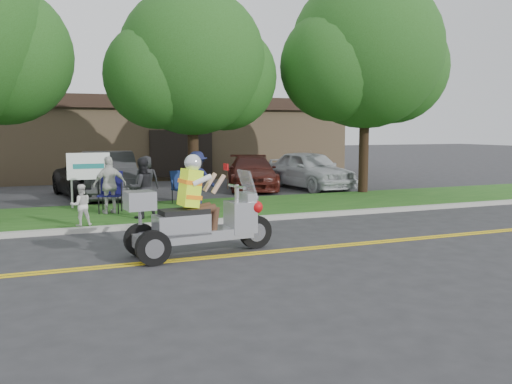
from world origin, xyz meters
name	(u,v)px	position (x,y,z in m)	size (l,w,h in m)	color
ground	(261,247)	(0.00, 0.00, 0.00)	(120.00, 120.00, 0.00)	#28282B
centerline_near	(272,253)	(0.00, -0.58, 0.01)	(60.00, 0.10, 0.01)	gold
centerline_far	(269,251)	(0.00, -0.42, 0.01)	(60.00, 0.10, 0.01)	gold
curb	(217,221)	(0.00, 3.05, 0.06)	(60.00, 0.25, 0.12)	#A8A89E
grass_verge	(195,210)	(0.00, 5.20, 0.06)	(60.00, 4.00, 0.10)	#164713
commercial_building	(163,137)	(2.00, 18.98, 2.01)	(18.00, 8.20, 4.00)	#9E7F5B
tree_mid	(193,68)	(0.55, 7.23, 4.43)	(5.88, 4.80, 7.05)	#332114
tree_right	(367,58)	(7.06, 7.03, 5.03)	(6.86, 5.60, 8.07)	#332114
business_sign	(89,169)	(-2.90, 6.60, 1.26)	(1.25, 0.06, 1.75)	silver
trike_scooter	(196,220)	(-1.46, -0.19, 0.69)	(3.03, 1.06, 1.98)	black
lawn_chair_a	(111,189)	(-2.40, 5.41, 0.76)	(0.78, 0.79, 1.16)	black
lawn_chair_b	(180,185)	(-0.12, 6.55, 0.68)	(0.66, 0.68, 1.03)	black
spectator_adult_mid	(142,188)	(-1.76, 4.04, 0.91)	(0.78, 0.61, 1.61)	black
spectator_adult_right	(110,185)	(-2.46, 5.15, 0.91)	(0.94, 0.39, 1.60)	silver
spectator_chair_a	(197,179)	(0.18, 5.59, 0.95)	(1.09, 0.62, 1.68)	#181B42
spectator_chair_b	(146,180)	(-1.21, 6.45, 0.88)	(0.75, 0.49, 1.54)	black
child_right	(81,205)	(-3.36, 3.40, 0.62)	(0.50, 0.39, 1.02)	silver
parked_car_left	(109,175)	(-2.00, 9.40, 0.83)	(1.75, 5.02, 1.65)	#333336
parked_car_mid	(93,180)	(-2.50, 9.98, 0.63)	(2.10, 4.55, 1.27)	black
parked_car_right	(252,173)	(3.81, 10.31, 0.67)	(1.89, 4.65, 1.35)	#471710
parked_car_far_right	(310,170)	(6.05, 9.53, 0.79)	(1.87, 4.64, 1.58)	silver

